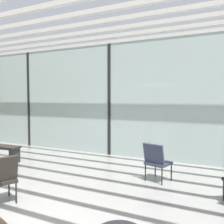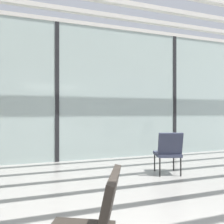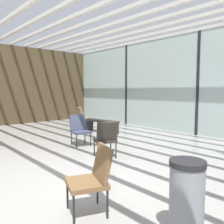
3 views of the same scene
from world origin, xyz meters
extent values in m
cube|color=#A3B7B2|center=(0.00, 5.20, 1.80)|extent=(14.00, 0.08, 3.60)
cube|color=black|center=(0.00, 5.20, 1.80)|extent=(0.10, 0.12, 3.60)
cube|color=black|center=(3.50, 5.20, 1.80)|extent=(0.10, 0.12, 3.60)
cube|color=beige|center=(0.00, 4.54, 3.65)|extent=(13.72, 0.12, 0.10)
cube|color=beige|center=(0.00, 5.20, 3.65)|extent=(13.72, 0.12, 0.10)
ellipsoid|color=silver|center=(0.42, 11.13, 1.86)|extent=(13.12, 3.73, 3.73)
sphere|color=black|center=(-1.39, 9.42, 2.14)|extent=(0.28, 0.28, 0.28)
sphere|color=black|center=(-0.49, 9.42, 2.14)|extent=(0.28, 0.28, 0.28)
sphere|color=black|center=(0.41, 9.42, 2.14)|extent=(0.28, 0.28, 0.28)
sphere|color=black|center=(1.31, 9.42, 2.14)|extent=(0.28, 0.28, 0.28)
sphere|color=black|center=(2.21, 9.42, 2.14)|extent=(0.28, 0.28, 0.28)
cube|color=#33384C|center=(2.13, 3.41, 0.40)|extent=(0.59, 0.59, 0.06)
cube|color=#33384C|center=(2.07, 3.20, 0.65)|extent=(0.50, 0.26, 0.44)
cylinder|color=black|center=(2.39, 3.56, 0.18)|extent=(0.03, 0.03, 0.37)
cylinder|color=black|center=(1.98, 3.67, 0.18)|extent=(0.03, 0.03, 0.37)
cylinder|color=black|center=(2.28, 3.15, 0.18)|extent=(0.03, 0.03, 0.37)
cylinder|color=black|center=(1.87, 3.26, 0.18)|extent=(0.03, 0.03, 0.37)
cube|color=#28231E|center=(0.11, 0.93, 0.65)|extent=(0.33, 0.49, 0.44)
camera|label=1|loc=(3.58, -1.92, 1.86)|focal=39.27mm
camera|label=2|loc=(-0.28, -0.40, 1.27)|focal=33.69mm
camera|label=3|loc=(4.09, -2.46, 1.59)|focal=37.35mm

